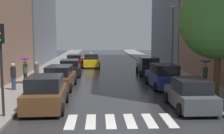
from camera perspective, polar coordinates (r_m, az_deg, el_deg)
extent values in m
cube|color=#2A2A2D|center=(33.74, -1.13, -0.07)|extent=(28.00, 72.00, 0.04)
cube|color=gray|center=(34.16, -12.09, 0.03)|extent=(3.00, 72.00, 0.15)
cube|color=gray|center=(34.53, 9.72, 0.15)|extent=(3.00, 72.00, 0.15)
cube|color=silver|center=(13.04, -8.39, -11.04)|extent=(0.45, 2.20, 0.01)
cube|color=silver|center=(12.98, -4.36, -11.06)|extent=(0.45, 2.20, 0.01)
cube|color=silver|center=(12.99, -0.32, -11.04)|extent=(0.45, 2.20, 0.01)
cube|color=silver|center=(13.06, 3.70, -10.95)|extent=(0.45, 2.20, 0.01)
cube|color=silver|center=(13.19, 7.66, -10.82)|extent=(0.45, 2.20, 0.01)
cube|color=silver|center=(13.38, 11.52, -10.64)|extent=(0.45, 2.20, 0.01)
cube|color=slate|center=(40.55, -17.51, 12.08)|extent=(6.00, 16.18, 15.94)
cube|color=brown|center=(15.29, -13.42, -6.09)|extent=(2.05, 4.16, 0.90)
cube|color=black|center=(14.93, -13.62, -3.21)|extent=(1.77, 2.31, 0.73)
cylinder|color=black|center=(16.83, -15.94, -6.06)|extent=(0.24, 0.65, 0.64)
cylinder|color=black|center=(16.55, -9.31, -6.10)|extent=(0.24, 0.65, 0.64)
cylinder|color=black|center=(14.26, -18.14, -8.44)|extent=(0.24, 0.65, 0.64)
cylinder|color=black|center=(13.93, -10.28, -8.57)|extent=(0.24, 0.65, 0.64)
cube|color=brown|center=(20.85, -10.66, -2.70)|extent=(2.04, 4.63, 0.84)
cube|color=black|center=(20.52, -10.81, -0.71)|extent=(1.75, 2.57, 0.68)
cylinder|color=black|center=(22.53, -12.40, -2.75)|extent=(0.24, 0.65, 0.64)
cylinder|color=black|center=(22.24, -7.58, -2.78)|extent=(0.24, 0.65, 0.64)
cylinder|color=black|center=(19.63, -14.12, -4.19)|extent=(0.24, 0.65, 0.64)
cylinder|color=black|center=(19.29, -8.59, -4.26)|extent=(0.24, 0.65, 0.64)
cube|color=black|center=(27.21, -8.62, -0.56)|extent=(2.09, 4.22, 0.76)
cube|color=black|center=(26.92, -8.67, 0.84)|extent=(1.77, 2.35, 0.62)
cylinder|color=black|center=(28.65, -10.36, -0.70)|extent=(0.25, 0.65, 0.64)
cylinder|color=black|center=(28.55, -6.56, -0.66)|extent=(0.25, 0.65, 0.64)
cylinder|color=black|center=(25.96, -10.87, -1.48)|extent=(0.25, 0.65, 0.64)
cylinder|color=black|center=(25.85, -6.67, -1.44)|extent=(0.25, 0.65, 0.64)
cube|color=maroon|center=(33.89, -7.60, 0.89)|extent=(1.86, 4.46, 0.76)
cube|color=black|center=(33.61, -7.66, 2.03)|extent=(1.61, 2.46, 0.63)
cylinder|color=black|center=(35.45, -8.78, 0.74)|extent=(0.23, 0.64, 0.64)
cylinder|color=black|center=(35.28, -5.92, 0.75)|extent=(0.23, 0.64, 0.64)
cylinder|color=black|center=(32.58, -9.40, 0.20)|extent=(0.23, 0.64, 0.64)
cylinder|color=black|center=(32.39, -6.30, 0.22)|extent=(0.23, 0.64, 0.64)
cube|color=#474C51|center=(15.49, 15.64, -6.16)|extent=(1.83, 4.01, 0.81)
cube|color=black|center=(15.15, 15.97, -3.60)|extent=(1.60, 2.21, 0.66)
cylinder|color=black|center=(16.53, 11.16, -6.16)|extent=(0.22, 0.64, 0.64)
cylinder|color=black|center=(17.06, 17.13, -5.93)|extent=(0.22, 0.64, 0.64)
cylinder|color=black|center=(14.06, 13.76, -8.52)|extent=(0.22, 0.64, 0.64)
cylinder|color=black|center=(14.67, 20.66, -8.12)|extent=(0.22, 0.64, 0.64)
cube|color=navy|center=(21.29, 10.44, -2.45)|extent=(2.03, 4.64, 0.88)
cube|color=black|center=(20.96, 10.65, -0.40)|extent=(1.73, 2.58, 0.72)
cylinder|color=black|center=(22.57, 7.13, -2.63)|extent=(0.24, 0.65, 0.64)
cylinder|color=black|center=(23.02, 11.67, -2.53)|extent=(0.24, 0.65, 0.64)
cylinder|color=black|center=(19.67, 8.97, -4.05)|extent=(0.24, 0.65, 0.64)
cylinder|color=black|center=(20.19, 14.11, -3.89)|extent=(0.24, 0.65, 0.64)
cube|color=black|center=(27.59, 7.46, -0.32)|extent=(1.96, 4.53, 0.87)
cube|color=black|center=(27.29, 7.56, 1.27)|extent=(1.69, 2.51, 0.71)
cylinder|color=black|center=(28.96, 5.18, -0.54)|extent=(0.23, 0.64, 0.64)
cylinder|color=black|center=(29.24, 8.81, -0.52)|extent=(0.23, 0.64, 0.64)
cylinder|color=black|center=(26.05, 5.94, -1.36)|extent=(0.23, 0.64, 0.64)
cylinder|color=black|center=(26.35, 9.95, -1.34)|extent=(0.23, 0.64, 0.64)
cube|color=yellow|center=(34.29, -4.31, 1.03)|extent=(2.00, 4.58, 0.80)
cube|color=black|center=(34.00, -4.32, 2.20)|extent=(1.71, 2.54, 0.65)
cube|color=#F2EDCC|center=(33.97, -4.32, 2.90)|extent=(0.21, 0.37, 0.18)
cylinder|color=black|center=(35.80, -5.80, 0.84)|extent=(0.24, 0.65, 0.64)
cylinder|color=black|center=(35.82, -2.84, 0.87)|extent=(0.24, 0.65, 0.64)
cylinder|color=black|center=(32.84, -5.90, 0.31)|extent=(0.24, 0.65, 0.64)
cylinder|color=black|center=(32.85, -2.67, 0.34)|extent=(0.24, 0.65, 0.64)
cylinder|color=black|center=(21.42, 18.50, -2.83)|extent=(0.28, 0.28, 0.79)
cylinder|color=#38513D|center=(21.31, 18.57, -0.95)|extent=(0.36, 0.36, 0.62)
sphere|color=tan|center=(21.26, 18.61, 0.21)|extent=(0.25, 0.25, 0.25)
cone|color=navy|center=(21.23, 18.64, 0.98)|extent=(1.00, 1.00, 0.20)
cylinder|color=#333338|center=(21.27, 18.60, 0.01)|extent=(0.02, 0.02, 0.72)
cylinder|color=black|center=(22.59, -17.32, -2.25)|extent=(0.28, 0.28, 0.83)
cylinder|color=#38513D|center=(22.49, -17.39, -0.37)|extent=(0.36, 0.36, 0.66)
sphere|color=tan|center=(22.44, -17.43, 0.79)|extent=(0.26, 0.26, 0.26)
cone|color=#8C1E8C|center=(22.41, -17.46, 1.53)|extent=(1.03, 1.03, 0.20)
cylinder|color=#333338|center=(22.45, -17.42, 0.58)|extent=(0.02, 0.02, 0.75)
cylinder|color=brown|center=(22.23, -15.18, -2.33)|extent=(0.28, 0.28, 0.82)
cylinder|color=brown|center=(22.13, -15.24, -0.44)|extent=(0.36, 0.36, 0.65)
sphere|color=tan|center=(22.08, -15.28, 0.73)|extent=(0.26, 0.26, 0.26)
cylinder|color=navy|center=(20.37, -19.52, -3.21)|extent=(0.28, 0.28, 0.89)
cylinder|color=black|center=(20.25, -19.61, -0.99)|extent=(0.36, 0.36, 0.70)
sphere|color=tan|center=(20.19, -19.67, 0.39)|extent=(0.28, 0.28, 0.28)
cylinder|color=#513823|center=(17.49, 20.71, -1.82)|extent=(0.36, 0.36, 2.70)
sphere|color=#3B722F|center=(17.34, 21.17, 9.10)|extent=(4.63, 4.63, 4.63)
cylinder|color=black|center=(13.83, -21.63, -2.56)|extent=(0.12, 0.12, 3.40)
cube|color=black|center=(13.67, -22.02, 6.37)|extent=(0.30, 0.30, 0.90)
cylinder|color=#595B60|center=(25.16, 12.28, 4.76)|extent=(0.16, 0.16, 6.05)
ellipsoid|color=beige|center=(25.26, 12.47, 11.97)|extent=(0.60, 0.28, 0.24)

